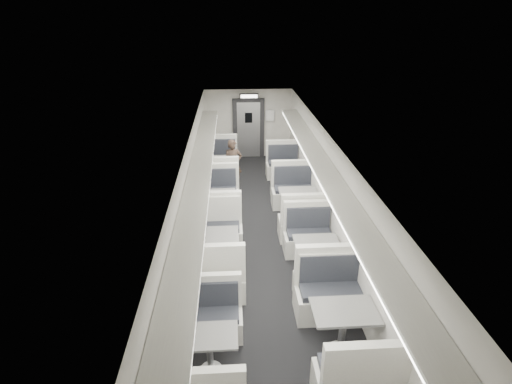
{
  "coord_description": "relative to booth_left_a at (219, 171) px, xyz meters",
  "views": [
    {
      "loc": [
        -0.61,
        -7.7,
        4.88
      ],
      "look_at": [
        -0.08,
        0.56,
        1.07
      ],
      "focal_mm": 28.0,
      "sensor_mm": 36.0,
      "label": 1
    }
  ],
  "objects": [
    {
      "name": "luggage_rack_left",
      "position": [
        -0.24,
        -3.88,
        1.5
      ],
      "size": [
        0.46,
        10.4,
        0.09
      ],
      "color": "beige",
      "rests_on": "room"
    },
    {
      "name": "window_a",
      "position": [
        -0.49,
        -0.18,
        0.94
      ],
      "size": [
        0.02,
        1.18,
        0.84
      ],
      "primitive_type": "cube",
      "color": "black",
      "rests_on": "room"
    },
    {
      "name": "wall_notice",
      "position": [
        1.75,
        2.34,
        1.09
      ],
      "size": [
        0.32,
        0.02,
        0.4
      ],
      "primitive_type": "cube",
      "color": "white",
      "rests_on": "room"
    },
    {
      "name": "booth_right_a",
      "position": [
        2.0,
        -0.38,
        -0.03
      ],
      "size": [
        1.06,
        2.16,
        1.15
      ],
      "color": "beige",
      "rests_on": "room"
    },
    {
      "name": "window_d",
      "position": [
        -0.49,
        -6.78,
        0.94
      ],
      "size": [
        0.02,
        1.18,
        0.84
      ],
      "primitive_type": "cube",
      "color": "black",
      "rests_on": "room"
    },
    {
      "name": "window_b",
      "position": [
        -0.49,
        -2.38,
        0.94
      ],
      "size": [
        0.02,
        1.18,
        0.84
      ],
      "primitive_type": "cube",
      "color": "black",
      "rests_on": "room"
    },
    {
      "name": "booth_right_c",
      "position": [
        2.0,
        -4.72,
        -0.03
      ],
      "size": [
        1.06,
        2.15,
        1.15
      ],
      "color": "beige",
      "rests_on": "room"
    },
    {
      "name": "window_c",
      "position": [
        -0.49,
        -4.58,
        0.94
      ],
      "size": [
        0.02,
        1.18,
        0.84
      ],
      "primitive_type": "cube",
      "color": "black",
      "rests_on": "room"
    },
    {
      "name": "luggage_rack_right",
      "position": [
        2.24,
        -3.88,
        1.5
      ],
      "size": [
        0.46,
        10.4,
        0.09
      ],
      "color": "beige",
      "rests_on": "room"
    },
    {
      "name": "passenger",
      "position": [
        0.42,
        -0.29,
        0.32
      ],
      "size": [
        0.57,
        0.42,
        1.46
      ],
      "primitive_type": "imported",
      "rotation": [
        0.0,
        0.0,
        0.13
      ],
      "color": "black",
      "rests_on": "room"
    },
    {
      "name": "exit_sign",
      "position": [
        1.0,
        1.86,
        1.87
      ],
      "size": [
        0.62,
        0.12,
        0.16
      ],
      "color": "black",
      "rests_on": "room"
    },
    {
      "name": "booth_right_d",
      "position": [
        2.0,
        -6.76,
        0.01
      ],
      "size": [
        1.17,
        2.36,
        1.26
      ],
      "color": "beige",
      "rests_on": "room"
    },
    {
      "name": "booth_right_b",
      "position": [
        2.0,
        -2.48,
        -0.0
      ],
      "size": [
        1.13,
        2.29,
        1.22
      ],
      "color": "beige",
      "rests_on": "room"
    },
    {
      "name": "booth_left_d",
      "position": [
        0.0,
        -6.99,
        -0.06
      ],
      "size": [
        0.98,
        1.99,
        1.07
      ],
      "color": "beige",
      "rests_on": "room"
    },
    {
      "name": "booth_left_c",
      "position": [
        0.0,
        -4.43,
        0.0
      ],
      "size": [
        1.15,
        2.34,
        1.25
      ],
      "color": "beige",
      "rests_on": "room"
    },
    {
      "name": "booth_left_a",
      "position": [
        0.0,
        0.0,
        0.0
      ],
      "size": [
        1.14,
        2.31,
        1.24
      ],
      "color": "beige",
      "rests_on": "room"
    },
    {
      "name": "vestibule_door",
      "position": [
        1.0,
        2.35,
        0.63
      ],
      "size": [
        1.1,
        0.13,
        2.1
      ],
      "color": "black",
      "rests_on": "room"
    },
    {
      "name": "room",
      "position": [
        1.0,
        -3.58,
        0.79
      ],
      "size": [
        3.24,
        12.24,
        2.64
      ],
      "color": "black",
      "rests_on": "ground"
    },
    {
      "name": "booth_left_b",
      "position": [
        0.0,
        -2.41,
        -0.02
      ],
      "size": [
        1.09,
        2.21,
        1.18
      ],
      "color": "beige",
      "rests_on": "room"
    }
  ]
}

